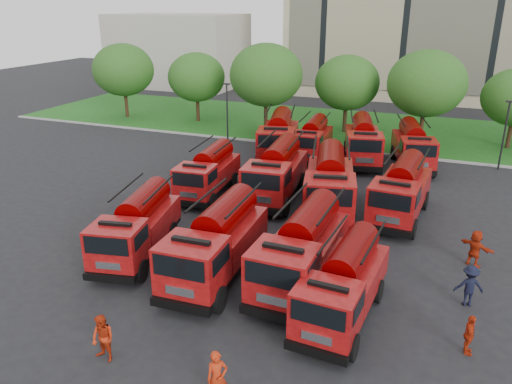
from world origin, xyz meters
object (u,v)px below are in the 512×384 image
(fire_truck_6, at_px, (330,183))
(fire_truck_9, at_px, (312,139))
(fire_truck_1, at_px, (217,242))
(fire_truck_4, at_px, (209,172))
(fire_truck_0, at_px, (137,226))
(firefighter_5, at_px, (472,265))
(fire_truck_11, at_px, (413,146))
(fire_truck_2, at_px, (302,249))
(firefighter_3, at_px, (466,305))
(firefighter_4, at_px, (230,239))
(fire_truck_8, at_px, (279,137))
(fire_truck_5, at_px, (276,172))
(firefighter_1, at_px, (106,360))
(fire_truck_7, at_px, (401,190))
(firefighter_2, at_px, (466,353))
(fire_truck_10, at_px, (363,141))
(fire_truck_3, at_px, (344,283))

(fire_truck_6, relative_size, fire_truck_9, 1.22)
(fire_truck_1, height_order, fire_truck_4, fire_truck_1)
(fire_truck_0, height_order, firefighter_5, fire_truck_0)
(fire_truck_0, xyz_separation_m, fire_truck_11, (11.05, 19.49, 0.06))
(fire_truck_2, distance_m, firefighter_3, 7.07)
(fire_truck_6, xyz_separation_m, firefighter_4, (-3.95, -5.38, -1.80))
(fire_truck_4, xyz_separation_m, fire_truck_8, (1.64, 8.92, 0.28))
(firefighter_3, bearing_deg, fire_truck_5, -51.42)
(fire_truck_5, bearing_deg, firefighter_1, -96.82)
(fire_truck_1, xyz_separation_m, fire_truck_5, (-0.72, 10.04, 0.05))
(fire_truck_8, bearing_deg, fire_truck_7, -52.84)
(fire_truck_5, xyz_separation_m, fire_truck_7, (7.59, -0.25, -0.08))
(fire_truck_9, bearing_deg, firefighter_2, -65.15)
(fire_truck_7, bearing_deg, fire_truck_8, 145.08)
(fire_truck_9, bearing_deg, firefighter_5, -53.99)
(fire_truck_10, bearing_deg, fire_truck_1, -111.37)
(fire_truck_1, distance_m, firefighter_1, 6.93)
(fire_truck_6, distance_m, fire_truck_7, 4.04)
(fire_truck_2, height_order, fire_truck_4, fire_truck_2)
(firefighter_1, bearing_deg, fire_truck_10, 91.92)
(fire_truck_0, relative_size, fire_truck_2, 0.95)
(fire_truck_9, xyz_separation_m, firefighter_1, (-0.16, -25.90, -1.51))
(fire_truck_8, xyz_separation_m, fire_truck_9, (2.34, 1.27, -0.27))
(fire_truck_3, height_order, firefighter_3, fire_truck_3)
(fire_truck_9, bearing_deg, fire_truck_11, 0.89)
(fire_truck_5, bearing_deg, firefighter_4, -98.03)
(fire_truck_1, xyz_separation_m, fire_truck_11, (6.61, 19.91, -0.08))
(firefighter_3, bearing_deg, fire_truck_2, -7.38)
(firefighter_1, bearing_deg, firefighter_4, 100.16)
(fire_truck_0, relative_size, fire_truck_11, 0.96)
(firefighter_2, bearing_deg, fire_truck_1, 77.68)
(firefighter_2, distance_m, firefighter_3, 3.25)
(fire_truck_5, distance_m, fire_truck_8, 8.38)
(fire_truck_4, height_order, firefighter_5, fire_truck_4)
(fire_truck_8, distance_m, fire_truck_11, 10.11)
(fire_truck_5, distance_m, firefighter_4, 6.70)
(firefighter_3, bearing_deg, fire_truck_11, -92.43)
(firefighter_4, xyz_separation_m, firefighter_5, (11.82, 1.64, 0.00))
(fire_truck_4, distance_m, firefighter_4, 6.94)
(fire_truck_8, bearing_deg, fire_truck_10, -0.63)
(fire_truck_2, distance_m, fire_truck_7, 9.58)
(fire_truck_7, relative_size, firefighter_4, 4.11)
(fire_truck_2, distance_m, fire_truck_8, 18.64)
(fire_truck_1, relative_size, fire_truck_4, 1.10)
(fire_truck_3, distance_m, firefighter_5, 8.08)
(fire_truck_8, bearing_deg, fire_truck_0, -107.65)
(fire_truck_8, bearing_deg, fire_truck_2, -81.81)
(fire_truck_3, bearing_deg, fire_truck_8, 119.77)
(fire_truck_8, bearing_deg, fire_truck_3, -78.09)
(fire_truck_3, relative_size, fire_truck_4, 0.98)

